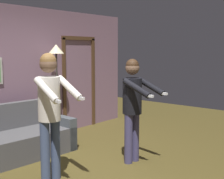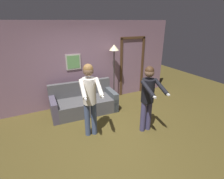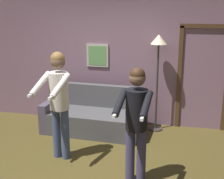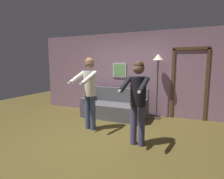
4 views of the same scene
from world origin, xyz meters
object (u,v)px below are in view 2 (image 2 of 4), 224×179
(person_standing_left, at_px, (90,94))
(person_standing_right, at_px, (148,94))
(torchiere_lamp, at_px, (114,56))
(couch, at_px, (84,103))

(person_standing_left, relative_size, person_standing_right, 1.06)
(torchiere_lamp, relative_size, person_standing_left, 1.08)
(torchiere_lamp, bearing_deg, person_standing_left, -132.32)
(couch, xyz_separation_m, person_standing_right, (1.08, -1.64, 0.71))
(torchiere_lamp, distance_m, person_standing_right, 2.06)
(couch, bearing_deg, person_standing_left, -99.76)
(couch, distance_m, person_standing_right, 2.08)
(torchiere_lamp, xyz_separation_m, person_standing_right, (-0.12, -1.98, -0.56))
(couch, height_order, torchiere_lamp, torchiere_lamp)
(couch, distance_m, person_standing_left, 1.45)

